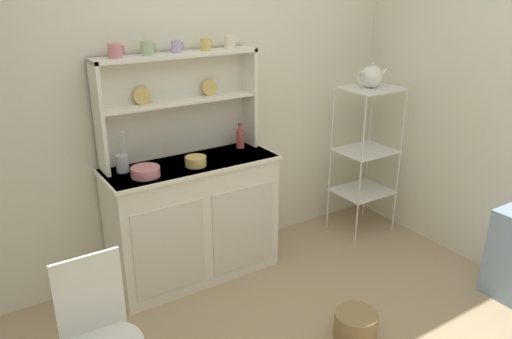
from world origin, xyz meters
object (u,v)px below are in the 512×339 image
object	(u,v)px
hutch_shelf_unit	(177,97)
porcelain_teapot	(371,77)
cup_rose_0	(115,51)
bakers_rack	(366,144)
wire_chair	(98,328)
jam_bottle	(240,138)
bowl_mixing_large	(145,172)
hutch_cabinet	(194,219)
floor_basket	(356,325)
utensil_jar	(122,163)

from	to	relation	value
hutch_shelf_unit	porcelain_teapot	bearing A→B (deg)	-11.55
cup_rose_0	porcelain_teapot	world-z (taller)	cup_rose_0
bakers_rack	wire_chair	distance (m)	2.50
jam_bottle	bakers_rack	bearing A→B (deg)	-12.05
bakers_rack	bowl_mixing_large	size ratio (longest dim) A/B	6.80
hutch_cabinet	cup_rose_0	world-z (taller)	cup_rose_0
floor_basket	bowl_mixing_large	size ratio (longest dim) A/B	1.43
wire_chair	cup_rose_0	bearing A→B (deg)	72.34
bowl_mixing_large	jam_bottle	distance (m)	0.79
hutch_cabinet	bakers_rack	size ratio (longest dim) A/B	0.96
bakers_rack	wire_chair	world-z (taller)	bakers_rack
floor_basket	bowl_mixing_large	bearing A→B (deg)	128.62
bowl_mixing_large	jam_bottle	world-z (taller)	jam_bottle
wire_chair	floor_basket	world-z (taller)	wire_chair
hutch_cabinet	wire_chair	world-z (taller)	hutch_cabinet
cup_rose_0	floor_basket	bearing A→B (deg)	-54.48
cup_rose_0	utensil_jar	world-z (taller)	cup_rose_0
cup_rose_0	porcelain_teapot	xyz separation A→B (m)	(1.85, -0.26, -0.30)
wire_chair	utensil_jar	world-z (taller)	utensil_jar
hutch_shelf_unit	wire_chair	size ratio (longest dim) A/B	1.28
floor_basket	porcelain_teapot	bearing A→B (deg)	45.33
cup_rose_0	porcelain_teapot	bearing A→B (deg)	-7.87
floor_basket	cup_rose_0	bearing A→B (deg)	125.52
utensil_jar	bowl_mixing_large	bearing A→B (deg)	-59.26
wire_chair	floor_basket	distance (m)	1.48
cup_rose_0	hutch_cabinet	bearing A→B (deg)	-17.35
utensil_jar	porcelain_teapot	world-z (taller)	porcelain_teapot
hutch_cabinet	hutch_shelf_unit	xyz separation A→B (m)	(0.00, 0.16, 0.82)
bakers_rack	porcelain_teapot	xyz separation A→B (m)	(-0.00, 0.00, 0.53)
hutch_shelf_unit	floor_basket	distance (m)	1.81
hutch_cabinet	hutch_shelf_unit	size ratio (longest dim) A/B	1.07
hutch_cabinet	wire_chair	bearing A→B (deg)	-135.43
utensil_jar	porcelain_teapot	distance (m)	1.94
hutch_shelf_unit	bowl_mixing_large	world-z (taller)	hutch_shelf_unit
hutch_cabinet	wire_chair	distance (m)	1.28
wire_chair	jam_bottle	world-z (taller)	jam_bottle
hutch_cabinet	cup_rose_0	size ratio (longest dim) A/B	11.90
wire_chair	porcelain_teapot	xyz separation A→B (m)	(2.37, 0.76, 0.78)
floor_basket	porcelain_teapot	distance (m)	1.84
wire_chair	cup_rose_0	distance (m)	1.57
wire_chair	utensil_jar	bearing A→B (deg)	73.13
bakers_rack	floor_basket	xyz separation A→B (m)	(-0.97, -0.98, -0.68)
bakers_rack	jam_bottle	size ratio (longest dim) A/B	6.68
jam_bottle	hutch_shelf_unit	bearing A→B (deg)	169.69
hutch_shelf_unit	bakers_rack	size ratio (longest dim) A/B	0.90
bowl_mixing_large	porcelain_teapot	world-z (taller)	porcelain_teapot
bakers_rack	porcelain_teapot	size ratio (longest dim) A/B	4.68
porcelain_teapot	utensil_jar	bearing A→B (deg)	173.60
jam_bottle	wire_chair	bearing A→B (deg)	-143.76
floor_basket	cup_rose_0	world-z (taller)	cup_rose_0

